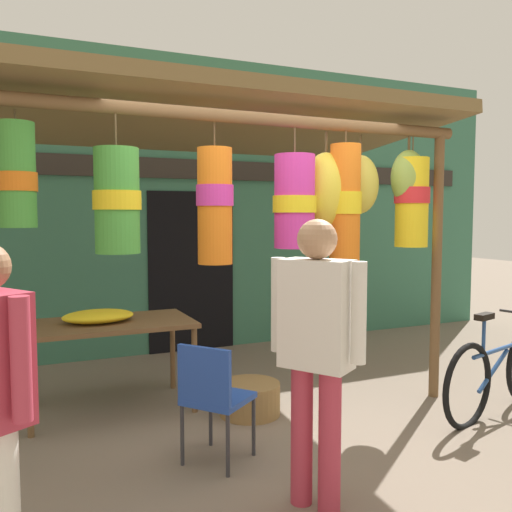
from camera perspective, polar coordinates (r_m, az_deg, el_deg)
ground_plane at (r=4.60m, az=1.02°, el=-17.44°), size 30.00×30.00×0.00m
shop_facade at (r=6.86m, az=-8.75°, el=5.34°), size 9.79×0.29×3.67m
market_stall_canopy at (r=4.83m, az=-2.41°, el=11.19°), size 4.33×2.25×2.73m
display_table at (r=4.90m, az=-15.24°, el=-7.57°), size 1.42×0.81×0.78m
flower_heap_on_table at (r=4.87m, az=-16.18°, el=-6.11°), size 0.60×0.42×0.11m
folding_chair at (r=3.79m, az=-4.62°, el=-14.20°), size 0.56×0.56×0.84m
wicker_basket_by_table at (r=4.78m, az=-0.65°, el=-14.83°), size 0.52×0.52×0.27m
parked_bicycle at (r=5.22m, az=24.25°, el=-11.13°), size 1.70×0.60×0.92m
vendor_in_orange at (r=3.14m, az=6.39°, el=-8.72°), size 0.40×0.51×1.68m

